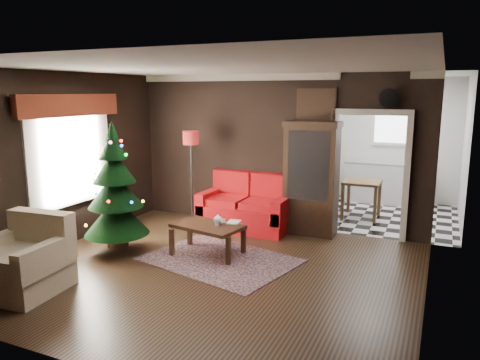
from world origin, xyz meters
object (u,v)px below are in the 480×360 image
at_px(loveseat, 246,202).
at_px(floor_lamp, 192,181).
at_px(christmas_tree, 115,187).
at_px(coffee_table, 208,239).
at_px(wall_clock, 389,98).
at_px(armchair, 21,257).
at_px(teapot, 218,220).
at_px(kitchen_table, 361,199).
at_px(curio_cabinet, 311,181).

xyz_separation_m(loveseat, floor_lamp, (-1.06, -0.11, 0.33)).
xyz_separation_m(christmas_tree, coffee_table, (1.34, 0.47, -0.80)).
height_order(christmas_tree, coffee_table, christmas_tree).
bearing_deg(wall_clock, armchair, -133.76).
relative_size(armchair, teapot, 6.25).
relative_size(teapot, kitchen_table, 0.21).
distance_m(coffee_table, kitchen_table, 3.61).
bearing_deg(coffee_table, wall_clock, 38.81).
xyz_separation_m(christmas_tree, kitchen_table, (3.14, 3.61, -0.68)).
relative_size(curio_cabinet, floor_lamp, 1.01).
distance_m(curio_cabinet, teapot, 1.97).
relative_size(loveseat, christmas_tree, 0.89).
height_order(teapot, wall_clock, wall_clock).
distance_m(floor_lamp, teapot, 1.81).
xyz_separation_m(loveseat, armchair, (-1.49, -3.61, -0.04)).
height_order(loveseat, floor_lamp, floor_lamp).
xyz_separation_m(coffee_table, wall_clock, (2.34, 1.89, 2.13)).
bearing_deg(armchair, floor_lamp, 78.43).
height_order(curio_cabinet, coffee_table, curio_cabinet).
xyz_separation_m(floor_lamp, coffee_table, (1.07, -1.38, -0.58)).
bearing_deg(armchair, loveseat, 62.95).
distance_m(floor_lamp, kitchen_table, 3.39).
relative_size(curio_cabinet, armchair, 1.91).
height_order(coffee_table, kitchen_table, kitchen_table).
relative_size(christmas_tree, kitchen_table, 2.53).
bearing_deg(armchair, christmas_tree, 80.18).
xyz_separation_m(christmas_tree, teapot, (1.49, 0.53, -0.49)).
relative_size(curio_cabinet, teapot, 11.91).
relative_size(loveseat, coffee_table, 1.63).
distance_m(christmas_tree, wall_clock, 4.58).
height_order(christmas_tree, armchair, christmas_tree).
bearing_deg(floor_lamp, curio_cabinet, 8.43).
height_order(wall_clock, kitchen_table, wall_clock).
relative_size(loveseat, curio_cabinet, 0.89).
height_order(armchair, wall_clock, wall_clock).
bearing_deg(curio_cabinet, armchair, -124.57).
xyz_separation_m(teapot, kitchen_table, (1.65, 3.08, -0.18)).
bearing_deg(armchair, coffee_table, 50.22).
distance_m(curio_cabinet, armchair, 4.67).
bearing_deg(floor_lamp, loveseat, 5.79).
xyz_separation_m(floor_lamp, kitchen_table, (2.86, 1.76, -0.45)).
height_order(floor_lamp, christmas_tree, christmas_tree).
distance_m(coffee_table, teapot, 0.35).
xyz_separation_m(curio_cabinet, christmas_tree, (-2.49, -2.18, 0.10)).
xyz_separation_m(floor_lamp, armchair, (-0.42, -3.50, -0.37)).
relative_size(coffee_table, wall_clock, 3.26).
bearing_deg(kitchen_table, armchair, -122.02).
bearing_deg(kitchen_table, coffee_table, -119.78).
bearing_deg(curio_cabinet, teapot, -121.18).
bearing_deg(loveseat, armchair, -112.40).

